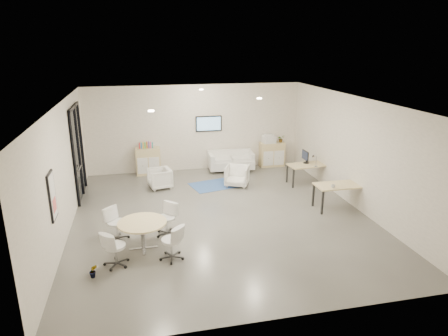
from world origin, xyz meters
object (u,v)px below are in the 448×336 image
armchair_left (160,177)px  round_table (142,225)px  desk_rear (308,166)px  sideboard_right (272,154)px  armchair_right (237,175)px  sideboard_left (148,161)px  loveseat (231,161)px  desk_front (339,187)px

armchair_left → round_table: armchair_left is taller
armchair_left → desk_rear: (4.96, -0.69, 0.26)m
sideboard_right → armchair_right: (-1.90, -1.91, -0.09)m
sideboard_left → round_table: (-0.35, -5.68, 0.11)m
loveseat → armchair_left: bearing=-150.1°
sideboard_right → desk_rear: (0.50, -2.26, 0.16)m
sideboard_right → desk_rear: sideboard_right is taller
armchair_left → desk_rear: 5.01m
loveseat → armchair_right: (-0.20, -1.74, 0.04)m
armchair_left → round_table: bearing=-20.1°
armchair_left → desk_rear: armchair_left is taller
sideboard_left → armchair_left: size_ratio=1.36×
armchair_left → sideboard_left: bearing=-179.7°
sideboard_left → round_table: bearing=-93.5°
sideboard_right → loveseat: bearing=-174.2°
sideboard_right → loveseat: 1.71m
sideboard_left → loveseat: size_ratio=0.57×
desk_front → armchair_right: bearing=133.9°
armchair_left → loveseat: bearing=105.9°
sideboard_right → loveseat: sideboard_right is taller
sideboard_right → armchair_left: size_ratio=1.29×
loveseat → armchair_left: loveseat is taller
desk_rear → round_table: bearing=-154.5°
desk_front → desk_rear: bearing=90.7°
armchair_left → armchair_right: armchair_right is taller
round_table → sideboard_left: bearing=86.5°
sideboard_left → sideboard_right: (4.77, -0.00, -0.02)m
sideboard_left → armchair_left: 1.61m
sideboard_right → armchair_left: bearing=-160.6°
sideboard_left → round_table: 5.69m
sideboard_right → desk_rear: size_ratio=0.67×
sideboard_left → armchair_right: bearing=-33.6°
round_table → sideboard_right: bearing=48.0°
loveseat → armchair_left: (-2.77, -1.40, 0.02)m
loveseat → armchair_right: armchair_right is taller
sideboard_left → round_table: size_ratio=0.87×
sideboard_right → loveseat: (-1.70, -0.17, -0.13)m
sideboard_right → armchair_left: (-4.46, -1.57, -0.11)m
loveseat → desk_front: (2.21, -4.27, 0.32)m
loveseat → armchair_right: 1.75m
sideboard_right → desk_front: 4.48m
desk_rear → desk_front: desk_front is taller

